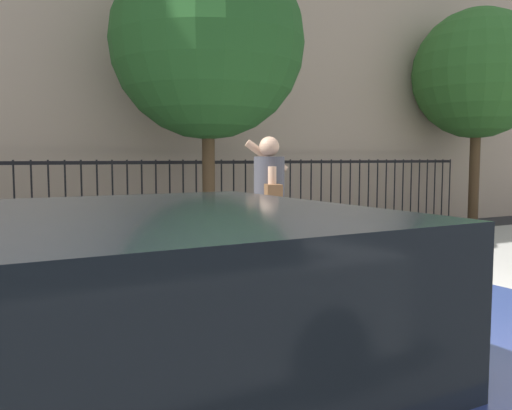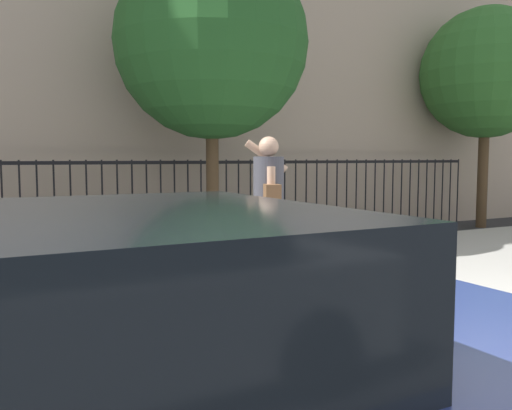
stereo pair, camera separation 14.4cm
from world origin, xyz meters
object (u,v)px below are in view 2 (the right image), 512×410
street_bench (58,243)px  street_tree_mid (212,43)px  pedestrian_on_phone (269,202)px  street_tree_far (486,74)px

street_bench → street_tree_mid: street_tree_mid is taller
pedestrian_on_phone → street_tree_far: street_tree_far is taller
pedestrian_on_phone → street_tree_far: bearing=24.6°
street_bench → street_tree_far: bearing=12.8°
street_tree_far → street_tree_mid: bearing=-176.3°
street_bench → street_tree_mid: bearing=33.1°
street_tree_far → street_bench: bearing=-167.2°
pedestrian_on_phone → street_tree_mid: street_tree_mid is taller
street_tree_mid → street_tree_far: bearing=3.7°
pedestrian_on_phone → street_tree_far: 8.79m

